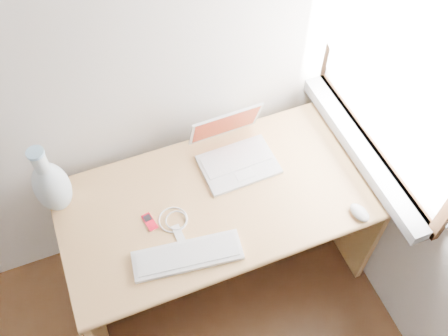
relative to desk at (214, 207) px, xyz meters
name	(u,v)px	position (x,y,z in m)	size (l,w,h in m)	color
window	(396,65)	(0.69, -0.12, 0.76)	(0.11, 0.99, 1.10)	white
desk	(214,207)	(0.00, 0.00, 0.00)	(1.37, 0.69, 0.73)	tan
laptop	(235,151)	(0.14, 0.08, 0.26)	(0.34, 0.28, 0.23)	white
external_keyboard	(188,255)	(-0.22, -0.30, 0.22)	(0.45, 0.19, 0.02)	white
mouse	(360,213)	(0.51, -0.38, 0.23)	(0.06, 0.10, 0.04)	white
ipod	(150,222)	(-0.32, -0.09, 0.21)	(0.05, 0.09, 0.01)	#B70C20
cable_coil	(173,220)	(-0.22, -0.12, 0.21)	(0.12, 0.12, 0.01)	white
remote	(179,234)	(-0.22, -0.19, 0.21)	(0.03, 0.09, 0.01)	white
vase	(52,185)	(-0.64, 0.13, 0.36)	(0.14, 0.14, 0.37)	silver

